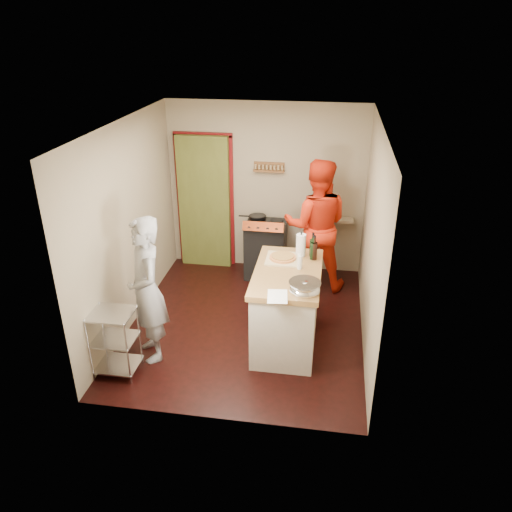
{
  "coord_description": "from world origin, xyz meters",
  "views": [
    {
      "loc": [
        0.98,
        -5.48,
        3.68
      ],
      "look_at": [
        0.12,
        0.0,
        1.0
      ],
      "focal_mm": 35.0,
      "sensor_mm": 36.0,
      "label": 1
    }
  ],
  "objects_px": {
    "wire_shelving": "(114,340)",
    "island": "(287,306)",
    "person_red": "(316,225)",
    "stove": "(266,248)",
    "person_stripe": "(147,290)"
  },
  "relations": [
    {
      "from": "wire_shelving",
      "to": "island",
      "type": "bearing_deg",
      "value": 25.52
    },
    {
      "from": "person_red",
      "to": "island",
      "type": "bearing_deg",
      "value": 78.64
    },
    {
      "from": "wire_shelving",
      "to": "person_stripe",
      "type": "xyz_separation_m",
      "value": [
        0.28,
        0.38,
        0.44
      ]
    },
    {
      "from": "stove",
      "to": "person_red",
      "type": "xyz_separation_m",
      "value": [
        0.76,
        -0.22,
        0.52
      ]
    },
    {
      "from": "person_stripe",
      "to": "person_red",
      "type": "bearing_deg",
      "value": 105.34
    },
    {
      "from": "stove",
      "to": "island",
      "type": "distance_m",
      "value": 1.82
    },
    {
      "from": "wire_shelving",
      "to": "person_stripe",
      "type": "bearing_deg",
      "value": 53.85
    },
    {
      "from": "person_red",
      "to": "wire_shelving",
      "type": "bearing_deg",
      "value": 47.09
    },
    {
      "from": "island",
      "to": "person_stripe",
      "type": "bearing_deg",
      "value": -162.43
    },
    {
      "from": "stove",
      "to": "person_stripe",
      "type": "height_order",
      "value": "person_stripe"
    },
    {
      "from": "island",
      "to": "person_red",
      "type": "distance_m",
      "value": 1.61
    },
    {
      "from": "wire_shelving",
      "to": "island",
      "type": "xyz_separation_m",
      "value": [
        1.83,
        0.87,
        0.08
      ]
    },
    {
      "from": "person_stripe",
      "to": "person_red",
      "type": "xyz_separation_m",
      "value": [
        1.81,
        2.02,
        0.09
      ]
    },
    {
      "from": "island",
      "to": "person_red",
      "type": "xyz_separation_m",
      "value": [
        0.25,
        1.53,
        0.45
      ]
    },
    {
      "from": "stove",
      "to": "wire_shelving",
      "type": "xyz_separation_m",
      "value": [
        -1.33,
        -2.62,
        -0.01
      ]
    }
  ]
}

